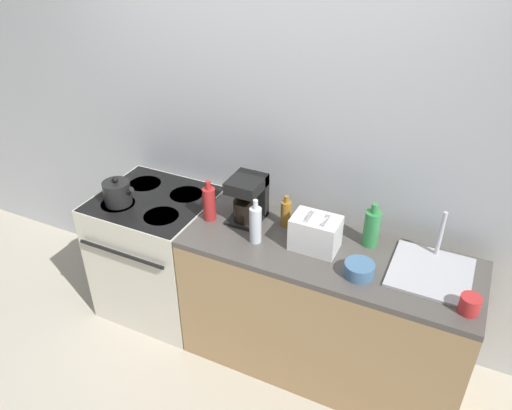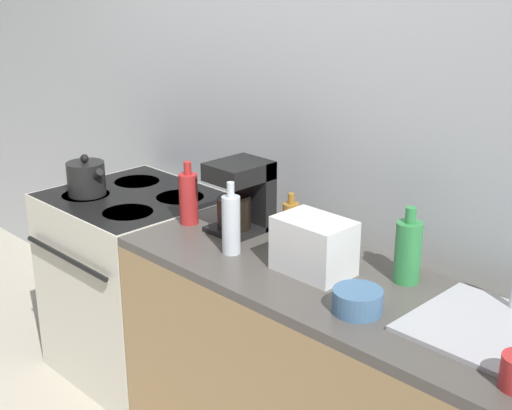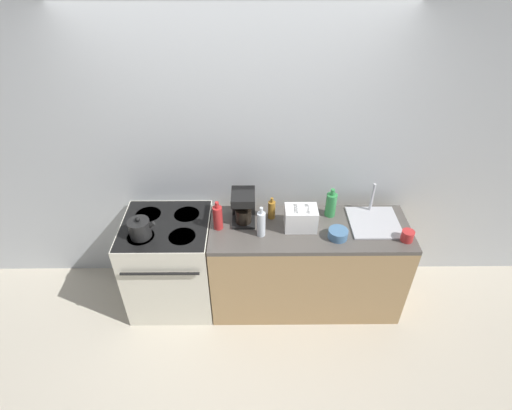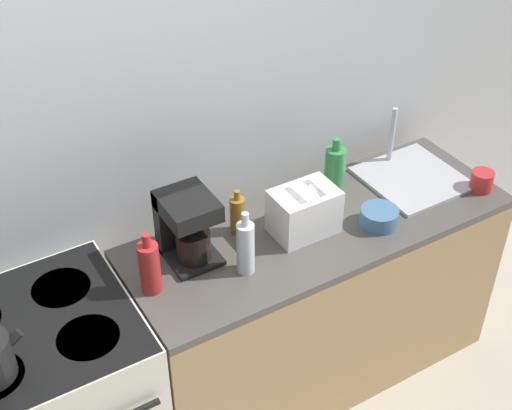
{
  "view_description": "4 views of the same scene",
  "coord_description": "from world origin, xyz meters",
  "px_view_note": "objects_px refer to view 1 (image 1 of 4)",
  "views": [
    {
      "loc": [
        1.17,
        -1.84,
        2.56
      ],
      "look_at": [
        0.11,
        0.36,
        1.02
      ],
      "focal_mm": 35.0,
      "sensor_mm": 36.0,
      "label": 1
    },
    {
      "loc": [
        1.96,
        -1.42,
        1.92
      ],
      "look_at": [
        0.18,
        0.34,
        1.04
      ],
      "focal_mm": 50.0,
      "sensor_mm": 36.0,
      "label": 2
    },
    {
      "loc": [
        0.13,
        -2.2,
        3.0
      ],
      "look_at": [
        0.14,
        0.38,
        1.05
      ],
      "focal_mm": 28.0,
      "sensor_mm": 36.0,
      "label": 3
    },
    {
      "loc": [
        -0.82,
        -1.53,
        2.71
      ],
      "look_at": [
        0.28,
        0.3,
        1.1
      ],
      "focal_mm": 50.0,
      "sensor_mm": 36.0,
      "label": 4
    }
  ],
  "objects_px": {
    "bottle_green": "(372,228)",
    "cup_red": "(470,304)",
    "bottle_clear": "(255,224)",
    "bottle_amber": "(286,213)",
    "bottle_red": "(209,203)",
    "stove": "(159,252)",
    "coffee_maker": "(248,197)",
    "kettle": "(118,193)",
    "bowl": "(359,269)",
    "toaster": "(315,233)"
  },
  "relations": [
    {
      "from": "bottle_green",
      "to": "cup_red",
      "type": "relative_size",
      "value": 2.68
    },
    {
      "from": "bottle_clear",
      "to": "bottle_amber",
      "type": "distance_m",
      "value": 0.24
    },
    {
      "from": "bottle_red",
      "to": "bottle_green",
      "type": "distance_m",
      "value": 0.95
    },
    {
      "from": "stove",
      "to": "coffee_maker",
      "type": "distance_m",
      "value": 0.88
    },
    {
      "from": "stove",
      "to": "bottle_clear",
      "type": "relative_size",
      "value": 3.26
    },
    {
      "from": "kettle",
      "to": "bowl",
      "type": "xyz_separation_m",
      "value": [
        1.56,
        -0.03,
        -0.04
      ]
    },
    {
      "from": "kettle",
      "to": "cup_red",
      "type": "relative_size",
      "value": 2.2
    },
    {
      "from": "bowl",
      "to": "bottle_red",
      "type": "bearing_deg",
      "value": 172.48
    },
    {
      "from": "coffee_maker",
      "to": "cup_red",
      "type": "distance_m",
      "value": 1.32
    },
    {
      "from": "cup_red",
      "to": "toaster",
      "type": "bearing_deg",
      "value": 168.89
    },
    {
      "from": "bottle_red",
      "to": "cup_red",
      "type": "distance_m",
      "value": 1.5
    },
    {
      "from": "bottle_amber",
      "to": "cup_red",
      "type": "xyz_separation_m",
      "value": [
        1.05,
        -0.3,
        -0.04
      ]
    },
    {
      "from": "stove",
      "to": "coffee_maker",
      "type": "height_order",
      "value": "coffee_maker"
    },
    {
      "from": "kettle",
      "to": "bowl",
      "type": "relative_size",
      "value": 1.39
    },
    {
      "from": "kettle",
      "to": "bottle_green",
      "type": "relative_size",
      "value": 0.82
    },
    {
      "from": "toaster",
      "to": "bowl",
      "type": "bearing_deg",
      "value": -23.74
    },
    {
      "from": "bottle_amber",
      "to": "cup_red",
      "type": "bearing_deg",
      "value": -15.67
    },
    {
      "from": "kettle",
      "to": "bowl",
      "type": "height_order",
      "value": "kettle"
    },
    {
      "from": "coffee_maker",
      "to": "bottle_amber",
      "type": "height_order",
      "value": "coffee_maker"
    },
    {
      "from": "coffee_maker",
      "to": "bowl",
      "type": "height_order",
      "value": "coffee_maker"
    },
    {
      "from": "stove",
      "to": "coffee_maker",
      "type": "bearing_deg",
      "value": 6.25
    },
    {
      "from": "coffee_maker",
      "to": "bottle_green",
      "type": "relative_size",
      "value": 1.07
    },
    {
      "from": "bottle_red",
      "to": "kettle",
      "type": "bearing_deg",
      "value": -171.05
    },
    {
      "from": "kettle",
      "to": "cup_red",
      "type": "distance_m",
      "value": 2.1
    },
    {
      "from": "kettle",
      "to": "bottle_clear",
      "type": "relative_size",
      "value": 0.79
    },
    {
      "from": "bottle_red",
      "to": "coffee_maker",
      "type": "bearing_deg",
      "value": 28.52
    },
    {
      "from": "bottle_red",
      "to": "bottle_green",
      "type": "xyz_separation_m",
      "value": [
        0.94,
        0.16,
        0.0
      ]
    },
    {
      "from": "bottle_green",
      "to": "bowl",
      "type": "bearing_deg",
      "value": -86.4
    },
    {
      "from": "bottle_green",
      "to": "bottle_clear",
      "type": "bearing_deg",
      "value": -156.85
    },
    {
      "from": "toaster",
      "to": "bottle_green",
      "type": "height_order",
      "value": "bottle_green"
    },
    {
      "from": "bottle_amber",
      "to": "kettle",
      "type": "bearing_deg",
      "value": -167.63
    },
    {
      "from": "kettle",
      "to": "cup_red",
      "type": "height_order",
      "value": "kettle"
    },
    {
      "from": "cup_red",
      "to": "kettle",
      "type": "bearing_deg",
      "value": 178.21
    },
    {
      "from": "stove",
      "to": "bottle_clear",
      "type": "bearing_deg",
      "value": -9.05
    },
    {
      "from": "kettle",
      "to": "bottle_red",
      "type": "distance_m",
      "value": 0.62
    },
    {
      "from": "toaster",
      "to": "bowl",
      "type": "relative_size",
      "value": 1.66
    },
    {
      "from": "bottle_clear",
      "to": "cup_red",
      "type": "relative_size",
      "value": 2.77
    },
    {
      "from": "cup_red",
      "to": "coffee_maker",
      "type": "bearing_deg",
      "value": 168.04
    },
    {
      "from": "bottle_amber",
      "to": "bowl",
      "type": "xyz_separation_m",
      "value": [
        0.52,
        -0.26,
        -0.05
      ]
    },
    {
      "from": "toaster",
      "to": "kettle",
      "type": "bearing_deg",
      "value": -175.7
    },
    {
      "from": "bottle_red",
      "to": "bottle_amber",
      "type": "xyz_separation_m",
      "value": [
        0.44,
        0.13,
        -0.02
      ]
    },
    {
      "from": "kettle",
      "to": "bottle_green",
      "type": "bearing_deg",
      "value": 9.56
    },
    {
      "from": "kettle",
      "to": "coffee_maker",
      "type": "height_order",
      "value": "coffee_maker"
    },
    {
      "from": "bowl",
      "to": "toaster",
      "type": "bearing_deg",
      "value": 156.26
    },
    {
      "from": "coffee_maker",
      "to": "bottle_red",
      "type": "height_order",
      "value": "coffee_maker"
    },
    {
      "from": "coffee_maker",
      "to": "stove",
      "type": "bearing_deg",
      "value": -173.75
    },
    {
      "from": "bottle_amber",
      "to": "bottle_clear",
      "type": "bearing_deg",
      "value": -112.44
    },
    {
      "from": "bottle_red",
      "to": "bowl",
      "type": "relative_size",
      "value": 1.66
    },
    {
      "from": "kettle",
      "to": "bottle_amber",
      "type": "xyz_separation_m",
      "value": [
        1.05,
        0.23,
        0.01
      ]
    },
    {
      "from": "kettle",
      "to": "bottle_amber",
      "type": "height_order",
      "value": "bottle_amber"
    }
  ]
}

